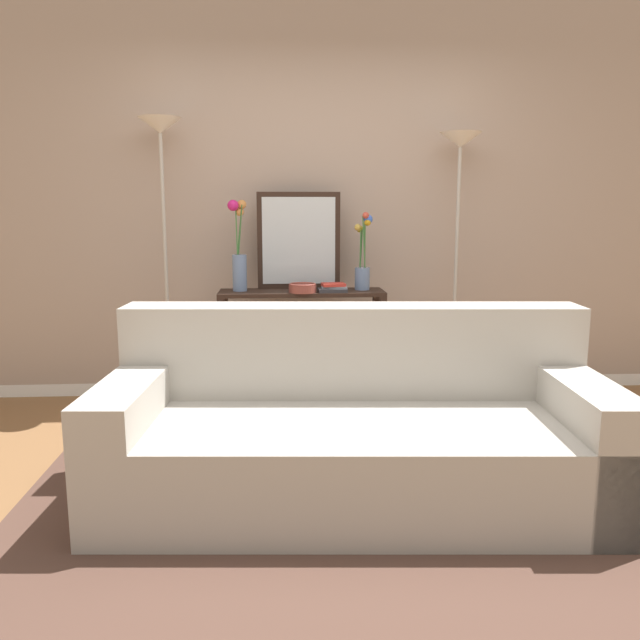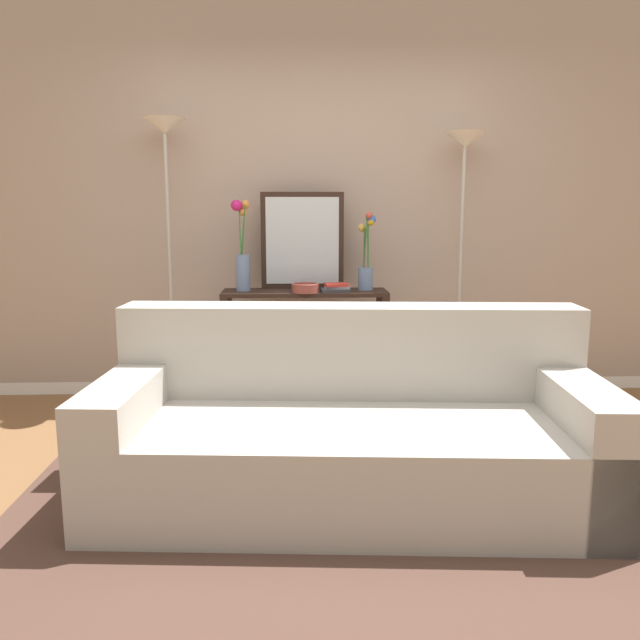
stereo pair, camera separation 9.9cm
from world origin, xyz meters
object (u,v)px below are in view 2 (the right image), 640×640
at_px(vase_tall_flowers, 242,255).
at_px(book_stack, 336,288).
at_px(console_table, 305,328).
at_px(vase_short_flowers, 366,262).
at_px(fruit_bowl, 305,288).
at_px(floor_lamp_right, 463,192).
at_px(floor_lamp_left, 167,183).
at_px(couch, 350,434).
at_px(wall_mirror, 302,241).
at_px(book_row_under_console, 273,396).

height_order(vase_tall_flowers, book_stack, vase_tall_flowers).
height_order(console_table, vase_short_flowers, vase_short_flowers).
height_order(vase_tall_flowers, fruit_bowl, vase_tall_flowers).
bearing_deg(floor_lamp_right, vase_short_flowers, -177.59).
height_order(floor_lamp_left, book_stack, floor_lamp_left).
xyz_separation_m(console_table, fruit_bowl, (0.00, -0.09, 0.29)).
relative_size(couch, wall_mirror, 3.51).
distance_m(wall_mirror, vase_short_flowers, 0.47).
distance_m(vase_tall_flowers, book_stack, 0.68).
distance_m(fruit_bowl, book_row_under_console, 0.82).
relative_size(console_table, floor_lamp_right, 0.60).
bearing_deg(floor_lamp_left, console_table, -3.50).
height_order(floor_lamp_right, wall_mirror, floor_lamp_right).
height_order(console_table, wall_mirror, wall_mirror).
distance_m(couch, floor_lamp_right, 2.12).
distance_m(vase_tall_flowers, book_row_under_console, 1.01).
relative_size(console_table, fruit_bowl, 6.08).
bearing_deg(wall_mirror, couch, -82.80).
relative_size(console_table, vase_short_flowers, 2.12).
xyz_separation_m(floor_lamp_right, book_row_under_console, (-1.31, -0.06, -1.42)).
height_order(fruit_bowl, book_row_under_console, fruit_bowl).
height_order(wall_mirror, book_row_under_console, wall_mirror).
bearing_deg(console_table, floor_lamp_right, 2.97).
height_order(floor_lamp_right, book_stack, floor_lamp_right).
relative_size(wall_mirror, book_row_under_console, 1.39).
relative_size(floor_lamp_right, book_row_under_console, 3.87).
relative_size(floor_lamp_right, book_stack, 9.31).
xyz_separation_m(floor_lamp_left, wall_mirror, (0.91, 0.07, -0.39)).
height_order(couch, book_stack, couch).
relative_size(vase_short_flowers, book_row_under_console, 1.10).
height_order(fruit_bowl, book_stack, fruit_bowl).
height_order(floor_lamp_left, book_row_under_console, floor_lamp_left).
bearing_deg(vase_tall_flowers, fruit_bowl, -14.83).
xyz_separation_m(vase_tall_flowers, book_stack, (0.63, -0.10, -0.22)).
bearing_deg(console_table, fruit_bowl, -88.41).
bearing_deg(book_row_under_console, vase_short_flowers, 2.51).
bearing_deg(floor_lamp_right, console_table, -177.03).
bearing_deg(vase_tall_flowers, floor_lamp_left, 176.00).
distance_m(floor_lamp_right, book_stack, 1.09).
relative_size(console_table, vase_tall_flowers, 1.84).
bearing_deg(fruit_bowl, floor_lamp_left, 170.92).
bearing_deg(vase_short_flowers, couch, -98.95).
xyz_separation_m(console_table, vase_tall_flowers, (-0.42, 0.02, 0.51)).
bearing_deg(floor_lamp_left, floor_lamp_right, -0.00).
height_order(floor_lamp_right, vase_short_flowers, floor_lamp_right).
height_order(couch, floor_lamp_right, floor_lamp_right).
distance_m(couch, book_stack, 1.49).
bearing_deg(vase_short_flowers, book_stack, -153.17).
height_order(floor_lamp_right, vase_tall_flowers, floor_lamp_right).
height_order(wall_mirror, book_stack, wall_mirror).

